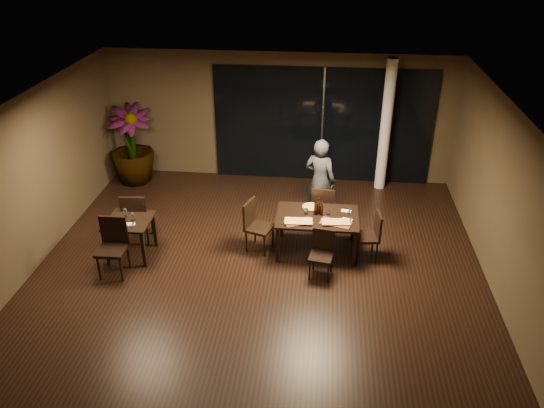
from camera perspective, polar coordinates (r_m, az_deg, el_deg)
The scene contains 33 objects.
ground at distance 9.55m, azimuth -1.47°, elevation -7.28°, with size 8.00×8.00×0.00m, color black.
wall_back at distance 12.46m, azimuth 0.81°, elevation 9.38°, with size 8.00×0.10×3.00m, color #433723.
wall_front at distance 5.55m, azimuth -7.22°, elevation -19.04°, with size 8.00×0.10×3.00m, color #433723.
wall_left at distance 10.07m, azimuth -25.10°, elevation 1.75°, with size 0.10×8.00×3.00m, color #433723.
wall_right at distance 9.20m, azimuth 24.30°, elevation -0.56°, with size 0.10×8.00×3.00m, color #433723.
ceiling at distance 8.16m, azimuth -1.73°, elevation 10.21°, with size 8.00×8.00×0.04m, color silver.
window_panel at distance 12.38m, azimuth 5.43°, elevation 8.39°, with size 5.00×0.06×2.70m, color black.
column at distance 12.11m, azimuth 12.13°, elevation 8.18°, with size 0.24×0.24×3.00m, color white.
main_table at distance 9.79m, azimuth 4.89°, elevation -1.67°, with size 1.50×1.00×0.75m.
side_table at distance 10.00m, azimuth -15.08°, elevation -2.30°, with size 0.80×0.80×0.75m.
chair_main_far at distance 10.53m, azimuth 5.51°, elevation -0.22°, with size 0.48×0.48×0.97m.
chair_main_near at distance 9.27m, azimuth 5.41°, elevation -5.02°, with size 0.46×0.46×0.85m.
chair_main_left at distance 9.89m, azimuth -1.82°, elevation -2.06°, with size 0.58×0.58×0.99m.
chair_main_right at distance 9.81m, azimuth 10.61°, elevation -3.10°, with size 0.48×0.48×0.93m.
chair_side_far at distance 10.39m, azimuth -14.39°, elevation -1.21°, with size 0.53×0.53×1.05m.
chair_side_near at distance 9.65m, azimuth -16.74°, elevation -4.04°, with size 0.49×0.49×1.05m.
diner at distance 10.76m, azimuth 5.17°, elevation 2.54°, with size 0.60×0.40×1.78m, color #2C2E31.
potted_plant at distance 12.80m, azimuth -14.91°, elevation 6.16°, with size 1.00×1.00×1.84m, color #1F4C19.
pizza_board_left at distance 9.52m, azimuth 2.86°, elevation -1.96°, with size 0.50×0.25×0.01m, color #4D2E18.
pizza_board_right at distance 9.55m, azimuth 6.86°, elevation -2.04°, with size 0.55×0.28×0.01m, color #4C2D18.
oblong_pizza_left at distance 9.51m, azimuth 2.87°, elevation -1.88°, with size 0.48×0.23×0.02m, color maroon, non-canonical shape.
oblong_pizza_right at distance 9.54m, azimuth 6.87°, elevation -1.95°, with size 0.47×0.22×0.02m, color #691109, non-canonical shape.
round_pizza at distance 10.03m, azimuth 4.22°, elevation -0.31°, with size 0.32×0.32×0.01m, color red.
bottle_a at distance 9.72m, azimuth 4.75°, elevation -0.27°, with size 0.07×0.07×0.33m, color black, non-canonical shape.
bottle_b at distance 9.73m, azimuth 5.36°, elevation -0.49°, with size 0.06×0.06×0.27m, color black, non-canonical shape.
bottle_c at distance 9.75m, azimuth 5.03°, elevation -0.20°, with size 0.07×0.07×0.32m, color black, non-canonical shape.
tumbler_left at distance 9.79m, azimuth 3.66°, elevation -0.79°, with size 0.08×0.08×0.10m, color white.
tumbler_right at distance 9.81m, azimuth 6.07°, elevation -0.90°, with size 0.07×0.07×0.08m, color white.
napkin_near at distance 9.68m, azimuth 8.08°, elevation -1.69°, with size 0.18×0.10×0.01m, color white.
napkin_far at distance 9.96m, azimuth 7.98°, elevation -0.76°, with size 0.18×0.10×0.01m, color silver.
wine_glass_a at distance 10.01m, azimuth -15.51°, elevation -0.92°, with size 0.07×0.07×0.17m, color white, non-canonical shape.
wine_glass_b at distance 9.85m, azimuth -14.77°, elevation -1.35°, with size 0.07×0.07×0.16m, color white, non-canonical shape.
side_napkin at distance 9.78m, azimuth -15.04°, elevation -2.13°, with size 0.18×0.11×0.01m, color silver.
Camera 1 is at (1.04, -7.68, 5.58)m, focal length 35.00 mm.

